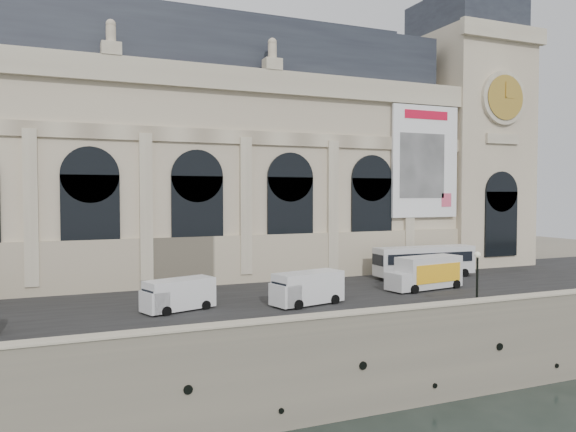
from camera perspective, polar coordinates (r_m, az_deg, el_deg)
name	(u,v)px	position (r m, az deg, el deg)	size (l,w,h in m)	color
ground	(336,422)	(40.04, 4.94, -20.14)	(260.00, 260.00, 0.00)	black
quay	(204,292)	(70.95, -8.52, -7.68)	(160.00, 70.00, 6.00)	gray
street	(263,297)	(50.66, -2.54, -8.22)	(160.00, 24.00, 0.06)	#2D2D2D
parapet	(333,322)	(38.53, 4.55, -10.70)	(160.00, 1.40, 1.21)	gray
museum	(160,154)	(64.71, -12.85, 6.19)	(69.00, 18.70, 29.10)	beige
clock_pavilion	(464,133)	(79.86, 17.40, 8.06)	(13.00, 14.72, 36.70)	beige
bus_right	(424,260)	(63.46, 13.69, -4.40)	(11.82, 3.08, 3.46)	silver
van_b	(305,289)	(46.75, 1.70, -7.39)	(6.57, 3.68, 2.76)	white
van_c	(176,295)	(45.26, -11.35, -7.90)	(6.08, 3.82, 2.54)	silver
box_truck	(425,273)	(55.87, 13.79, -5.65)	(8.23, 3.77, 3.20)	silver
lamp_right	(477,282)	(46.51, 18.66, -6.37)	(0.48, 0.48, 4.76)	black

